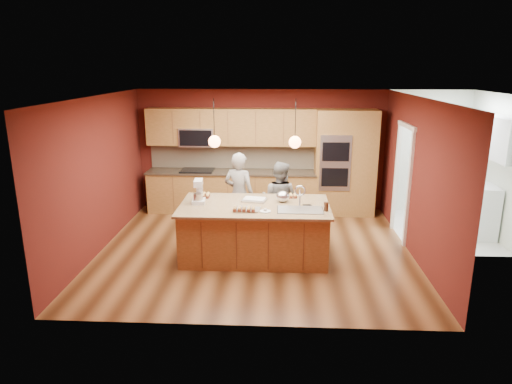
# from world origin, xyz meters

# --- Properties ---
(floor) EXTENTS (5.50, 5.50, 0.00)m
(floor) POSITION_xyz_m (0.00, 0.00, 0.00)
(floor) COLOR #412310
(floor) RESTS_ON ground
(ceiling) EXTENTS (5.50, 5.50, 0.00)m
(ceiling) POSITION_xyz_m (0.00, 0.00, 2.70)
(ceiling) COLOR white
(ceiling) RESTS_ON ground
(wall_back) EXTENTS (5.50, 0.00, 5.50)m
(wall_back) POSITION_xyz_m (0.00, 2.50, 1.35)
(wall_back) COLOR #4F1611
(wall_back) RESTS_ON ground
(wall_front) EXTENTS (5.50, 0.00, 5.50)m
(wall_front) POSITION_xyz_m (0.00, -2.50, 1.35)
(wall_front) COLOR #4F1611
(wall_front) RESTS_ON ground
(wall_left) EXTENTS (0.00, 5.00, 5.00)m
(wall_left) POSITION_xyz_m (-2.75, 0.00, 1.35)
(wall_left) COLOR #4F1611
(wall_left) RESTS_ON ground
(wall_right) EXTENTS (0.00, 5.00, 5.00)m
(wall_right) POSITION_xyz_m (2.75, 0.00, 1.35)
(wall_right) COLOR #4F1611
(wall_right) RESTS_ON ground
(cabinet_run) EXTENTS (3.74, 0.64, 2.30)m
(cabinet_run) POSITION_xyz_m (-0.68, 2.25, 0.98)
(cabinet_run) COLOR brown
(cabinet_run) RESTS_ON floor
(oven_column) EXTENTS (1.30, 0.62, 2.30)m
(oven_column) POSITION_xyz_m (1.85, 2.19, 1.15)
(oven_column) COLOR brown
(oven_column) RESTS_ON floor
(doorway_trim) EXTENTS (0.08, 1.11, 2.20)m
(doorway_trim) POSITION_xyz_m (2.73, 0.80, 1.05)
(doorway_trim) COLOR white
(doorway_trim) RESTS_ON wall_right
(laundry_room) EXTENTS (2.60, 2.70, 2.70)m
(laundry_room) POSITION_xyz_m (4.35, 1.20, 1.95)
(laundry_room) COLOR beige
(laundry_room) RESTS_ON ground
(pendant_left) EXTENTS (0.20, 0.20, 0.80)m
(pendant_left) POSITION_xyz_m (-0.65, -0.28, 2.00)
(pendant_left) COLOR black
(pendant_left) RESTS_ON ceiling
(pendant_right) EXTENTS (0.20, 0.20, 0.80)m
(pendant_right) POSITION_xyz_m (0.66, -0.28, 2.00)
(pendant_right) COLOR black
(pendant_right) RESTS_ON ceiling
(island) EXTENTS (2.52, 1.41, 1.31)m
(island) POSITION_xyz_m (0.02, -0.28, 0.47)
(island) COLOR brown
(island) RESTS_ON floor
(person_left) EXTENTS (0.70, 0.57, 1.64)m
(person_left) POSITION_xyz_m (-0.34, 0.68, 0.82)
(person_left) COLOR black
(person_left) RESTS_ON floor
(person_right) EXTENTS (0.87, 0.78, 1.47)m
(person_right) POSITION_xyz_m (0.43, 0.68, 0.74)
(person_right) COLOR gray
(person_right) RESTS_ON floor
(stand_mixer) EXTENTS (0.23, 0.31, 0.40)m
(stand_mixer) POSITION_xyz_m (-0.95, -0.21, 1.10)
(stand_mixer) COLOR silver
(stand_mixer) RESTS_ON island
(sheet_cake) EXTENTS (0.46, 0.38, 0.05)m
(sheet_cake) POSITION_xyz_m (-0.01, -0.05, 0.95)
(sheet_cake) COLOR silver
(sheet_cake) RESTS_ON island
(cooling_rack) EXTENTS (0.41, 0.32, 0.02)m
(cooling_rack) POSITION_xyz_m (-0.08, -0.56, 0.94)
(cooling_rack) COLOR #AFB2B5
(cooling_rack) RESTS_ON island
(mixing_bowl) EXTENTS (0.24, 0.24, 0.20)m
(mixing_bowl) POSITION_xyz_m (0.48, -0.07, 1.02)
(mixing_bowl) COLOR silver
(mixing_bowl) RESTS_ON island
(plate) EXTENTS (0.18, 0.18, 0.01)m
(plate) POSITION_xyz_m (0.20, -0.65, 0.94)
(plate) COLOR silver
(plate) RESTS_ON island
(tumbler) EXTENTS (0.07, 0.07, 0.15)m
(tumbler) POSITION_xyz_m (1.18, -0.56, 1.00)
(tumbler) COLOR #3C2213
(tumbler) RESTS_ON island
(phone) EXTENTS (0.15, 0.10, 0.01)m
(phone) POSITION_xyz_m (0.89, -0.27, 0.93)
(phone) COLOR black
(phone) RESTS_ON island
(cupcakes_left) EXTENTS (0.24, 0.24, 0.07)m
(cupcakes_left) POSITION_xyz_m (-0.93, 0.14, 0.96)
(cupcakes_left) COLOR tan
(cupcakes_left) RESTS_ON island
(cupcakes_rack) EXTENTS (0.38, 0.15, 0.07)m
(cupcakes_rack) POSITION_xyz_m (-0.14, -0.68, 0.98)
(cupcakes_rack) COLOR tan
(cupcakes_rack) RESTS_ON island
(cupcakes_right) EXTENTS (0.16, 0.16, 0.07)m
(cupcakes_right) POSITION_xyz_m (0.67, 0.19, 0.96)
(cupcakes_right) COLOR tan
(cupcakes_right) RESTS_ON island
(washer) EXTENTS (0.69, 0.70, 1.01)m
(washer) POSITION_xyz_m (4.23, 0.89, 0.50)
(washer) COLOR silver
(washer) RESTS_ON floor
(dryer) EXTENTS (0.74, 0.76, 1.00)m
(dryer) POSITION_xyz_m (4.19, 1.48, 0.50)
(dryer) COLOR silver
(dryer) RESTS_ON floor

